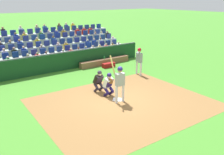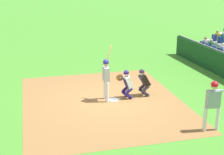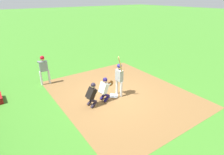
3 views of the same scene
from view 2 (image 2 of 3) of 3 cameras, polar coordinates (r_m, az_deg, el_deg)
ground_plane at (r=14.64m, az=0.22°, el=-3.83°), size 160.00×160.00×0.00m
infield_dirt_patch at (r=14.52m, az=-1.67°, el=-4.02°), size 8.34×6.90×0.01m
home_plate_marker at (r=14.64m, az=0.22°, el=-3.77°), size 0.62×0.62×0.02m
batter_at_plate at (r=14.26m, az=-1.00°, el=0.47°), size 0.64×0.49×2.36m
catcher_crouching at (r=14.64m, az=2.52°, el=-0.84°), size 0.49×0.74×1.30m
home_plate_umpire at (r=14.99m, az=5.36°, el=-0.59°), size 0.47×0.50×1.26m
on_deck_batter at (r=12.07m, az=16.74°, el=-3.75°), size 0.28×0.63×1.82m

